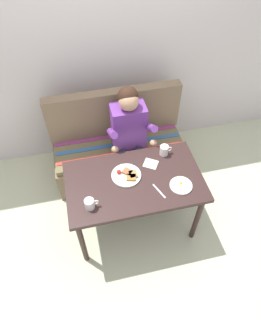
{
  "coord_description": "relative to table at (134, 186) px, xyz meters",
  "views": [
    {
      "loc": [
        -0.38,
        -1.48,
        2.73
      ],
      "look_at": [
        0.0,
        0.15,
        0.72
      ],
      "focal_mm": 30.92,
      "sensor_mm": 36.0,
      "label": 1
    }
  ],
  "objects": [
    {
      "name": "plate_eggs",
      "position": [
        0.37,
        -0.15,
        0.09
      ],
      "size": [
        0.19,
        0.19,
        0.04
      ],
      "color": "white",
      "rests_on": "table"
    },
    {
      "name": "back_wall",
      "position": [
        0.0,
        1.27,
        0.65
      ],
      "size": [
        4.4,
        0.1,
        2.6
      ],
      "primitive_type": "cube",
      "color": "beige",
      "rests_on": "ground"
    },
    {
      "name": "person",
      "position": [
        0.1,
        0.59,
        0.09
      ],
      "size": [
        0.45,
        0.61,
        1.21
      ],
      "color": "#6C358C",
      "rests_on": "ground"
    },
    {
      "name": "coffee_mug",
      "position": [
        -0.41,
        -0.19,
        0.13
      ],
      "size": [
        0.12,
        0.08,
        0.09
      ],
      "color": "white",
      "rests_on": "table"
    },
    {
      "name": "fork",
      "position": [
        0.18,
        -0.16,
        0.08
      ],
      "size": [
        0.07,
        0.16,
        0.0
      ],
      "primitive_type": "cube",
      "rotation": [
        0.0,
        0.0,
        0.37
      ],
      "color": "silver",
      "rests_on": "table"
    },
    {
      "name": "table",
      "position": [
        0.0,
        0.0,
        0.0
      ],
      "size": [
        1.2,
        0.7,
        0.73
      ],
      "color": "#311F1D",
      "rests_on": "ground"
    },
    {
      "name": "coffee_mug_second",
      "position": [
        0.34,
        0.24,
        0.13
      ],
      "size": [
        0.12,
        0.08,
        0.1
      ],
      "color": "white",
      "rests_on": "table"
    },
    {
      "name": "couch",
      "position": [
        0.0,
        0.76,
        -0.32
      ],
      "size": [
        1.44,
        0.56,
        1.0
      ],
      "color": "#78624A",
      "rests_on": "ground"
    },
    {
      "name": "plate_breakfast",
      "position": [
        -0.05,
        0.06,
        0.1
      ],
      "size": [
        0.26,
        0.26,
        0.05
      ],
      "color": "white",
      "rests_on": "table"
    },
    {
      "name": "napkin",
      "position": [
        0.19,
        0.15,
        0.09
      ],
      "size": [
        0.16,
        0.16,
        0.01
      ],
      "primitive_type": "cube",
      "rotation": [
        0.0,
        0.0,
        -0.57
      ],
      "color": "silver",
      "rests_on": "table"
    },
    {
      "name": "ground_plane",
      "position": [
        0.0,
        0.0,
        -0.65
      ],
      "size": [
        8.0,
        8.0,
        0.0
      ],
      "primitive_type": "plane",
      "color": "beige"
    }
  ]
}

